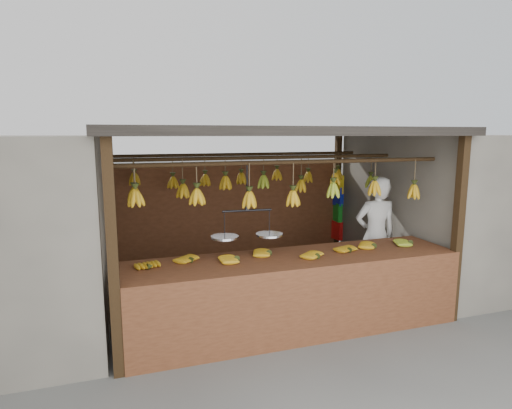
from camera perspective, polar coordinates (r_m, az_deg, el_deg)
name	(u,v)px	position (r m, az deg, el deg)	size (l,w,h in m)	color
ground	(263,296)	(6.32, 0.88, -12.13)	(80.00, 80.00, 0.00)	#5B5B57
stall	(255,158)	(6.20, -0.08, 6.17)	(4.30, 3.30, 2.40)	black
neighbor_right	(467,205)	(7.93, 26.27, -0.07)	(3.00, 3.00, 2.30)	slate
counter	(300,275)	(5.01, 5.88, -9.31)	(3.95, 0.90, 0.96)	brown
hanging_bananas	(264,185)	(5.92, 1.02, 2.63)	(3.64, 2.24, 0.38)	gold
balance_scale	(247,233)	(4.89, -1.18, -3.78)	(0.83, 0.35, 0.85)	black
vendor	(375,236)	(6.44, 15.64, -4.05)	(0.63, 0.41, 1.72)	white
bag_bundles	(338,206)	(8.03, 10.84, -0.17)	(0.08, 0.26, 1.20)	yellow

